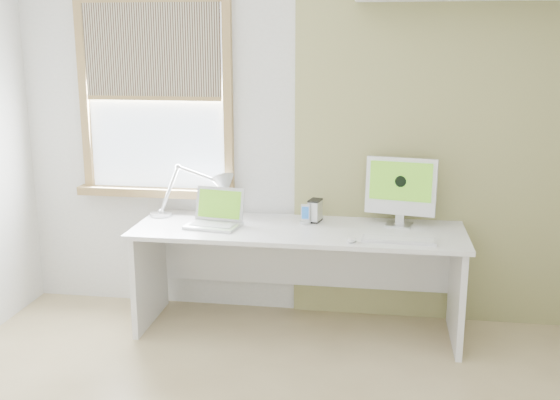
% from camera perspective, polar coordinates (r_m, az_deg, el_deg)
% --- Properties ---
extents(room, '(4.04, 3.54, 2.64)m').
position_cam_1_polar(room, '(2.92, -3.13, 0.94)').
color(room, tan).
rests_on(room, ground).
extents(accent_wall, '(2.00, 0.02, 2.60)m').
position_cam_1_polar(accent_wall, '(4.59, 13.84, 5.21)').
color(accent_wall, '#979F5F').
rests_on(accent_wall, room).
extents(window, '(1.20, 0.14, 1.42)m').
position_cam_1_polar(window, '(4.79, -10.81, 8.64)').
color(window, olive).
rests_on(window, room).
extents(desk, '(2.20, 0.70, 0.73)m').
position_cam_1_polar(desk, '(4.48, 1.67, -4.65)').
color(desk, white).
rests_on(desk, room).
extents(desk_lamp, '(0.68, 0.29, 0.37)m').
position_cam_1_polar(desk_lamp, '(4.65, -5.90, 0.95)').
color(desk_lamp, silver).
rests_on(desk_lamp, desk).
extents(laptop, '(0.39, 0.33, 0.24)m').
position_cam_1_polar(laptop, '(4.45, -5.59, -1.42)').
color(laptop, silver).
rests_on(laptop, desk).
extents(phone_dock, '(0.08, 0.08, 0.14)m').
position_cam_1_polar(phone_dock, '(4.46, 2.21, -1.61)').
color(phone_dock, silver).
rests_on(phone_dock, desk).
extents(external_drive, '(0.10, 0.13, 0.16)m').
position_cam_1_polar(external_drive, '(4.52, 3.06, -0.92)').
color(external_drive, silver).
rests_on(external_drive, desk).
extents(imac, '(0.48, 0.19, 0.46)m').
position_cam_1_polar(imac, '(4.46, 10.46, 1.06)').
color(imac, silver).
rests_on(imac, desk).
extents(keyboard, '(0.47, 0.15, 0.02)m').
position_cam_1_polar(keyboard, '(4.15, 10.28, -3.42)').
color(keyboard, white).
rests_on(keyboard, desk).
extents(mouse, '(0.07, 0.10, 0.03)m').
position_cam_1_polar(mouse, '(4.09, 6.24, -3.47)').
color(mouse, white).
rests_on(mouse, desk).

